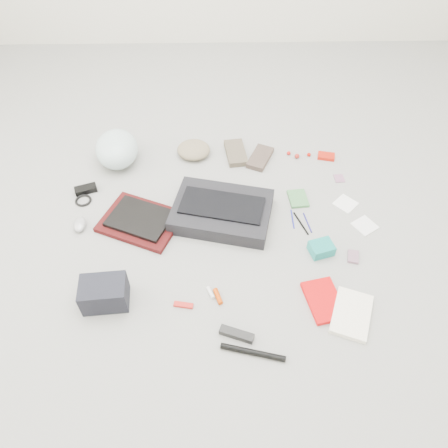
{
  "coord_description": "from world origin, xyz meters",
  "views": [
    {
      "loc": [
        -0.03,
        -1.44,
        1.7
      ],
      "look_at": [
        0.0,
        0.0,
        0.05
      ],
      "focal_mm": 35.0,
      "sensor_mm": 36.0,
      "label": 1
    }
  ],
  "objects_px": {
    "bike_helmet": "(117,149)",
    "book_red": "(324,300)",
    "laptop": "(140,218)",
    "camera_bag": "(104,293)",
    "messenger_bag": "(222,212)",
    "accordion_wallet": "(321,248)"
  },
  "relations": [
    {
      "from": "messenger_bag",
      "to": "camera_bag",
      "type": "relative_size",
      "value": 2.48
    },
    {
      "from": "messenger_bag",
      "to": "book_red",
      "type": "relative_size",
      "value": 2.29
    },
    {
      "from": "messenger_bag",
      "to": "camera_bag",
      "type": "xyz_separation_m",
      "value": [
        -0.52,
        -0.5,
        0.02
      ]
    },
    {
      "from": "laptop",
      "to": "camera_bag",
      "type": "distance_m",
      "value": 0.47
    },
    {
      "from": "bike_helmet",
      "to": "camera_bag",
      "type": "height_order",
      "value": "bike_helmet"
    },
    {
      "from": "bike_helmet",
      "to": "book_red",
      "type": "xyz_separation_m",
      "value": [
        1.04,
        -0.98,
        -0.08
      ]
    },
    {
      "from": "messenger_bag",
      "to": "bike_helmet",
      "type": "relative_size",
      "value": 1.63
    },
    {
      "from": "book_red",
      "to": "camera_bag",
      "type": "bearing_deg",
      "value": 166.35
    },
    {
      "from": "bike_helmet",
      "to": "accordion_wallet",
      "type": "bearing_deg",
      "value": -41.68
    },
    {
      "from": "laptop",
      "to": "messenger_bag",
      "type": "bearing_deg",
      "value": 28.21
    },
    {
      "from": "messenger_bag",
      "to": "bike_helmet",
      "type": "xyz_separation_m",
      "value": [
        -0.6,
        0.46,
        0.05
      ]
    },
    {
      "from": "messenger_bag",
      "to": "bike_helmet",
      "type": "distance_m",
      "value": 0.75
    },
    {
      "from": "bike_helmet",
      "to": "camera_bag",
      "type": "distance_m",
      "value": 0.96
    },
    {
      "from": "messenger_bag",
      "to": "accordion_wallet",
      "type": "height_order",
      "value": "messenger_bag"
    },
    {
      "from": "bike_helmet",
      "to": "accordion_wallet",
      "type": "xyz_separation_m",
      "value": [
        1.08,
        -0.7,
        -0.06
      ]
    },
    {
      "from": "bike_helmet",
      "to": "accordion_wallet",
      "type": "height_order",
      "value": "bike_helmet"
    },
    {
      "from": "bike_helmet",
      "to": "laptop",
      "type": "bearing_deg",
      "value": -78.88
    },
    {
      "from": "camera_bag",
      "to": "laptop",
      "type": "bearing_deg",
      "value": 72.98
    },
    {
      "from": "bike_helmet",
      "to": "book_red",
      "type": "height_order",
      "value": "bike_helmet"
    },
    {
      "from": "laptop",
      "to": "accordion_wallet",
      "type": "relative_size",
      "value": 2.75
    },
    {
      "from": "book_red",
      "to": "laptop",
      "type": "bearing_deg",
      "value": 138.41
    },
    {
      "from": "laptop",
      "to": "bike_helmet",
      "type": "height_order",
      "value": "bike_helmet"
    }
  ]
}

